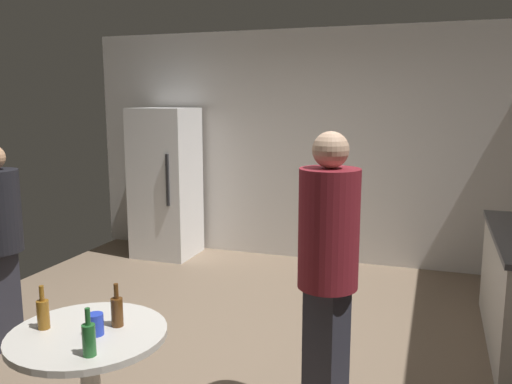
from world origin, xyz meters
The scene contains 9 objects.
ground_plane centered at (0.00, 0.00, -0.05)m, with size 5.20×5.20×0.10m, color #7A6651.
wall_back centered at (0.00, 2.63, 1.35)m, with size 5.32×0.06×2.70m, color silver.
refrigerator centered at (-1.58, 2.20, 0.90)m, with size 0.70×0.68×1.80m.
foreground_table centered at (-0.10, -1.35, 0.63)m, with size 0.80×0.80×0.73m.
beer_bottle_amber centered at (-0.34, -1.39, 0.82)m, with size 0.06×0.06×0.23m.
beer_bottle_brown centered at (0.00, -1.24, 0.82)m, with size 0.06×0.06×0.23m.
beer_bottle_green centered at (0.06, -1.56, 0.82)m, with size 0.06×0.06×0.23m.
plastic_cup_blue centered at (-0.04, -1.36, 0.79)m, with size 0.08×0.08×0.11m, color blue.
person_in_maroon_shirt centered at (0.98, -0.63, 1.02)m, with size 0.46×0.46×1.73m.
Camera 1 is at (1.52, -3.46, 1.90)m, focal length 37.15 mm.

